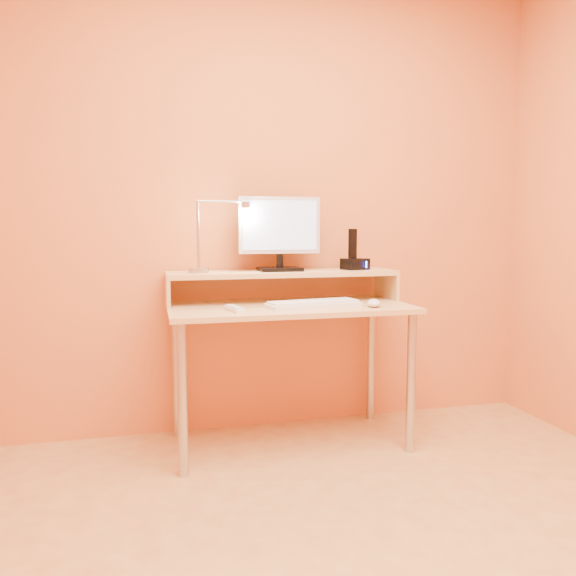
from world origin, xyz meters
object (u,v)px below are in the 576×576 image
object	(u,v)px
monitor_panel	(279,225)
remote_control	(234,309)
phone_dock	(355,264)
lamp_base	(199,270)
keyboard	(313,305)
mouse	(374,303)

from	to	relation	value
monitor_panel	remote_control	bearing A→B (deg)	-133.06
phone_dock	remote_control	distance (m)	0.79
monitor_panel	lamp_base	bearing A→B (deg)	-174.59
phone_dock	keyboard	xyz separation A→B (m)	(-0.31, -0.25, -0.18)
phone_dock	mouse	distance (m)	0.36
phone_dock	keyboard	bearing A→B (deg)	-157.64
lamp_base	keyboard	distance (m)	0.60
lamp_base	mouse	size ratio (longest dim) A/B	0.87
monitor_panel	phone_dock	xyz separation A→B (m)	(0.42, -0.01, -0.21)
mouse	lamp_base	bearing A→B (deg)	179.66
keyboard	mouse	xyz separation A→B (m)	(0.29, -0.07, 0.01)
mouse	remote_control	bearing A→B (deg)	-162.87
monitor_panel	keyboard	distance (m)	0.48
lamp_base	mouse	world-z (taller)	lamp_base
monitor_panel	phone_dock	bearing A→B (deg)	-1.35
keyboard	remote_control	distance (m)	0.40
lamp_base	remote_control	world-z (taller)	lamp_base
monitor_panel	keyboard	xyz separation A→B (m)	(0.11, -0.26, -0.39)
monitor_panel	remote_control	distance (m)	0.57
phone_dock	keyboard	distance (m)	0.44
lamp_base	phone_dock	xyz separation A→B (m)	(0.84, 0.03, 0.02)
keyboard	mouse	size ratio (longest dim) A/B	4.02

